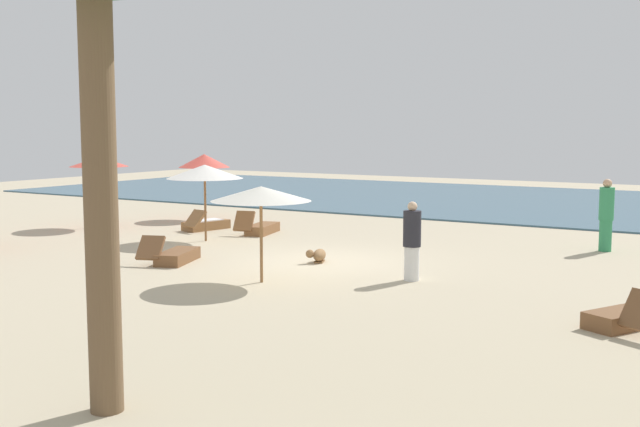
{
  "coord_description": "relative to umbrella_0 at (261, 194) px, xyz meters",
  "views": [
    {
      "loc": [
        9.37,
        -15.63,
        3.21
      ],
      "look_at": [
        -0.38,
        0.44,
        1.1
      ],
      "focal_mm": 43.5,
      "sensor_mm": 36.0,
      "label": 1
    }
  ],
  "objects": [
    {
      "name": "lounger_1",
      "position": [
        -3.12,
        0.84,
        -1.67
      ],
      "size": [
        1.12,
        1.79,
        0.68
      ],
      "color": "brown",
      "rests_on": "ground_plane"
    },
    {
      "name": "umbrella_2",
      "position": [
        -4.76,
        3.96,
        0.12
      ],
      "size": [
        2.15,
        2.15,
        2.16
      ],
      "color": "brown",
      "rests_on": "ground_plane"
    },
    {
      "name": "umbrella_5",
      "position": [
        -9.6,
        4.57,
        0.25
      ],
      "size": [
        1.85,
        1.85,
        2.26
      ],
      "color": "brown",
      "rests_on": "ground_plane"
    },
    {
      "name": "lounger_0",
      "position": [
        -4.3,
        5.98,
        -1.67
      ],
      "size": [
        0.99,
        1.75,
        0.73
      ],
      "color": "brown",
      "rests_on": "ground_plane"
    },
    {
      "name": "lounger_3",
      "position": [
        7.15,
        0.07,
        -1.67
      ],
      "size": [
        1.27,
        1.74,
        0.72
      ],
      "color": "brown",
      "rests_on": "ground_plane"
    },
    {
      "name": "ground_plane",
      "position": [
        -0.14,
        2.76,
        -1.84
      ],
      "size": [
        60.0,
        60.0,
        0.0
      ],
      "primitive_type": "plane",
      "color": "#BCAD8E"
    },
    {
      "name": "ocean_water",
      "position": [
        -0.14,
        19.76,
        -1.81
      ],
      "size": [
        48.0,
        16.0,
        0.06
      ],
      "primitive_type": "cube",
      "color": "#3D6075",
      "rests_on": "ground_plane"
    },
    {
      "name": "lounger_2",
      "position": [
        -6.29,
        5.78,
        -1.67
      ],
      "size": [
        0.91,
        1.78,
        0.68
      ],
      "color": "olive",
      "rests_on": "ground_plane"
    },
    {
      "name": "dog",
      "position": [
        -0.23,
        2.64,
        -1.67
      ],
      "size": [
        0.5,
        0.72,
        0.33
      ],
      "color": "olive",
      "rests_on": "ground_plane"
    },
    {
      "name": "umbrella_0",
      "position": [
        0.0,
        0.0,
        0.0
      ],
      "size": [
        2.07,
        2.07,
        2.0
      ],
      "color": "olive",
      "rests_on": "ground_plane"
    },
    {
      "name": "umbrella_3",
      "position": [
        -8.18,
        8.06,
        0.19
      ],
      "size": [
        1.78,
        1.78,
        2.26
      ],
      "color": "olive",
      "rests_on": "ground_plane"
    },
    {
      "name": "person_0",
      "position": [
        5.26,
        7.92,
        -0.9
      ],
      "size": [
        0.5,
        0.5,
        1.88
      ],
      "color": "#338C59",
      "rests_on": "ground_plane"
    },
    {
      "name": "person_1",
      "position": [
        2.57,
        1.8,
        -1.01
      ],
      "size": [
        0.49,
        0.49,
        1.66
      ],
      "color": "white",
      "rests_on": "ground_plane"
    }
  ]
}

